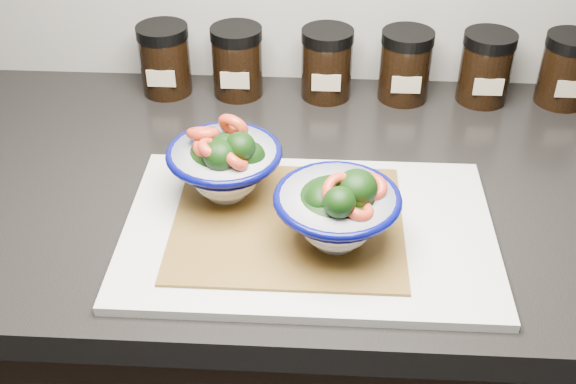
# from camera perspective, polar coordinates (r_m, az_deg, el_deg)

# --- Properties ---
(countertop) EXTENTS (3.50, 0.60, 0.04)m
(countertop) POSITION_cam_1_polar(r_m,az_deg,el_deg) (0.99, 4.57, -0.05)
(countertop) COLOR black
(countertop) RESTS_ON cabinet
(cutting_board) EXTENTS (0.45, 0.30, 0.01)m
(cutting_board) POSITION_cam_1_polar(r_m,az_deg,el_deg) (0.88, 1.63, -3.10)
(cutting_board) COLOR silver
(cutting_board) RESTS_ON countertop
(bamboo_mat) EXTENTS (0.28, 0.24, 0.00)m
(bamboo_mat) POSITION_cam_1_polar(r_m,az_deg,el_deg) (0.88, 0.00, -2.41)
(bamboo_mat) COLOR olive
(bamboo_mat) RESTS_ON cutting_board
(bowl_left) EXTENTS (0.15, 0.15, 0.10)m
(bowl_left) POSITION_cam_1_polar(r_m,az_deg,el_deg) (0.90, -4.98, 2.25)
(bowl_left) COLOR white
(bowl_left) RESTS_ON bamboo_mat
(bowl_right) EXTENTS (0.15, 0.15, 0.11)m
(bowl_right) POSITION_cam_1_polar(r_m,az_deg,el_deg) (0.82, 3.96, -1.42)
(bowl_right) COLOR white
(bowl_right) RESTS_ON bamboo_mat
(spice_jar_a) EXTENTS (0.08, 0.08, 0.11)m
(spice_jar_a) POSITION_cam_1_polar(r_m,az_deg,el_deg) (1.19, -9.71, 10.29)
(spice_jar_a) COLOR black
(spice_jar_a) RESTS_ON countertop
(spice_jar_b) EXTENTS (0.08, 0.08, 0.11)m
(spice_jar_b) POSITION_cam_1_polar(r_m,az_deg,el_deg) (1.17, -4.03, 10.27)
(spice_jar_b) COLOR black
(spice_jar_b) RESTS_ON countertop
(spice_jar_c) EXTENTS (0.08, 0.08, 0.11)m
(spice_jar_c) POSITION_cam_1_polar(r_m,az_deg,el_deg) (1.16, 3.08, 10.11)
(spice_jar_c) COLOR black
(spice_jar_c) RESTS_ON countertop
(spice_jar_d) EXTENTS (0.08, 0.08, 0.11)m
(spice_jar_d) POSITION_cam_1_polar(r_m,az_deg,el_deg) (1.17, 9.24, 9.85)
(spice_jar_d) COLOR black
(spice_jar_d) RESTS_ON countertop
(spice_jar_e) EXTENTS (0.08, 0.08, 0.11)m
(spice_jar_e) POSITION_cam_1_polar(r_m,az_deg,el_deg) (1.19, 15.35, 9.48)
(spice_jar_e) COLOR black
(spice_jar_e) RESTS_ON countertop
(spice_jar_f) EXTENTS (0.08, 0.08, 0.11)m
(spice_jar_f) POSITION_cam_1_polar(r_m,az_deg,el_deg) (1.22, 21.16, 9.03)
(spice_jar_f) COLOR black
(spice_jar_f) RESTS_ON countertop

